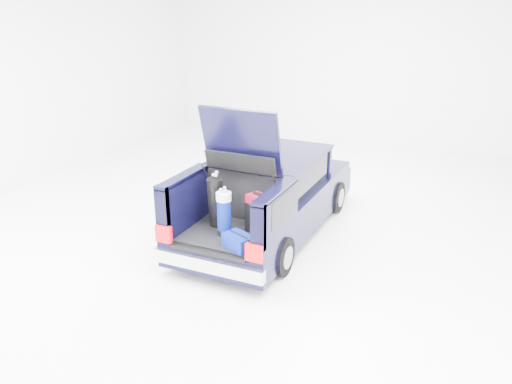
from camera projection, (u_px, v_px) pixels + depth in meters
The scene contains 6 objects.
ground at pixel (268, 232), 9.78m from camera, with size 14.00×14.00×0.00m, color white.
car at pixel (270, 195), 9.64m from camera, with size 1.87×4.65×2.47m.
red_suitcase at pixel (259, 214), 8.23m from camera, with size 0.45×0.38×0.64m.
black_golf_bag at pixel (216, 202), 8.44m from camera, with size 0.26×0.33×0.89m.
blue_golf_bag at pixel (224, 213), 8.14m from camera, with size 0.30×0.30×0.77m.
blue_duffel at pixel (239, 241), 7.78m from camera, with size 0.52×0.44×0.23m.
Camera 1 is at (3.55, -8.19, 4.07)m, focal length 38.00 mm.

